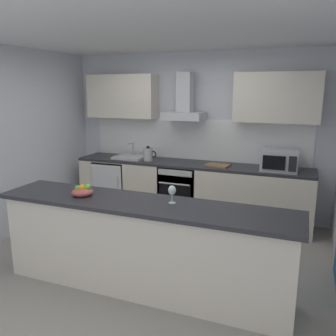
# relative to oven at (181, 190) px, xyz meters

# --- Properties ---
(ground) EXTENTS (5.21, 4.77, 0.02)m
(ground) POSITION_rel_oven_xyz_m (0.13, -1.54, -0.47)
(ground) COLOR gray
(ceiling) EXTENTS (5.21, 4.77, 0.02)m
(ceiling) POSITION_rel_oven_xyz_m (0.13, -1.54, 2.15)
(ceiling) COLOR white
(wall_back) EXTENTS (5.21, 0.12, 2.60)m
(wall_back) POSITION_rel_oven_xyz_m (0.13, 0.41, 0.84)
(wall_back) COLOR silver
(wall_back) RESTS_ON ground
(wall_left) EXTENTS (0.12, 4.77, 2.60)m
(wall_left) POSITION_rel_oven_xyz_m (-2.04, -1.54, 0.84)
(wall_left) COLOR silver
(wall_left) RESTS_ON ground
(backsplash_tile) EXTENTS (3.58, 0.02, 0.66)m
(backsplash_tile) POSITION_rel_oven_xyz_m (0.13, 0.33, 0.77)
(backsplash_tile) COLOR white
(counter_back) EXTENTS (3.71, 0.60, 0.90)m
(counter_back) POSITION_rel_oven_xyz_m (0.13, 0.03, -0.01)
(counter_back) COLOR beige
(counter_back) RESTS_ON ground
(counter_island) EXTENTS (3.06, 0.64, 0.94)m
(counter_island) POSITION_rel_oven_xyz_m (0.33, -2.12, 0.02)
(counter_island) COLOR beige
(counter_island) RESTS_ON ground
(upper_cabinets) EXTENTS (3.66, 0.32, 0.70)m
(upper_cabinets) POSITION_rel_oven_xyz_m (0.13, 0.18, 1.45)
(upper_cabinets) COLOR beige
(oven) EXTENTS (0.60, 0.62, 0.80)m
(oven) POSITION_rel_oven_xyz_m (0.00, 0.00, 0.00)
(oven) COLOR slate
(oven) RESTS_ON ground
(refrigerator) EXTENTS (0.58, 0.60, 0.85)m
(refrigerator) POSITION_rel_oven_xyz_m (-1.19, -0.00, -0.03)
(refrigerator) COLOR white
(refrigerator) RESTS_ON ground
(microwave) EXTENTS (0.50, 0.38, 0.30)m
(microwave) POSITION_rel_oven_xyz_m (1.47, -0.03, 0.59)
(microwave) COLOR #B7BABC
(microwave) RESTS_ON counter_back
(sink) EXTENTS (0.50, 0.40, 0.26)m
(sink) POSITION_rel_oven_xyz_m (-0.90, 0.01, 0.47)
(sink) COLOR silver
(sink) RESTS_ON counter_back
(kettle) EXTENTS (0.29, 0.15, 0.24)m
(kettle) POSITION_rel_oven_xyz_m (-0.55, -0.03, 0.55)
(kettle) COLOR #B7BABC
(kettle) RESTS_ON counter_back
(range_hood) EXTENTS (0.62, 0.45, 0.72)m
(range_hood) POSITION_rel_oven_xyz_m (-0.00, 0.13, 1.33)
(range_hood) COLOR #B7BABC
(wine_glass) EXTENTS (0.08, 0.08, 0.18)m
(wine_glass) POSITION_rel_oven_xyz_m (0.62, -2.04, 0.61)
(wine_glass) COLOR silver
(wine_glass) RESTS_ON counter_island
(fruit_bowl) EXTENTS (0.22, 0.22, 0.13)m
(fruit_bowl) POSITION_rel_oven_xyz_m (-0.34, -2.14, 0.53)
(fruit_bowl) COLOR #B24C47
(fruit_bowl) RESTS_ON counter_island
(chopping_board) EXTENTS (0.38, 0.28, 0.02)m
(chopping_board) POSITION_rel_oven_xyz_m (0.59, -0.02, 0.45)
(chopping_board) COLOR #9E7247
(chopping_board) RESTS_ON counter_back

